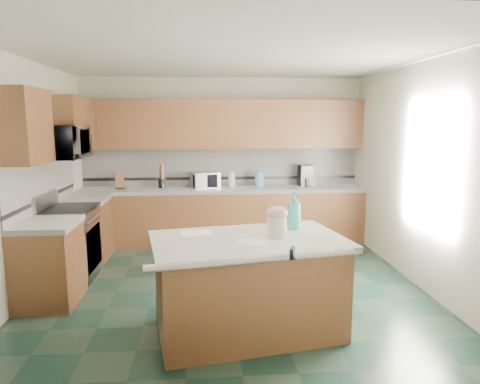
{
  "coord_description": "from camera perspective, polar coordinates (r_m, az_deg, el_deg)",
  "views": [
    {
      "loc": [
        -0.26,
        -4.88,
        1.99
      ],
      "look_at": [
        0.15,
        0.35,
        1.12
      ],
      "focal_mm": 32.0,
      "sensor_mm": 36.0,
      "label": 1
    }
  ],
  "objects": [
    {
      "name": "floor",
      "position": [
        5.28,
        -1.36,
        -12.75
      ],
      "size": [
        4.6,
        4.6,
        0.0
      ],
      "primitive_type": "plane",
      "color": "black",
      "rests_on": "ground"
    },
    {
      "name": "ceiling",
      "position": [
        4.94,
        -1.49,
        17.68
      ],
      "size": [
        4.6,
        4.6,
        0.0
      ],
      "primitive_type": "plane",
      "color": "white",
      "rests_on": "ground"
    },
    {
      "name": "wall_back",
      "position": [
        7.23,
        -2.42,
        4.33
      ],
      "size": [
        4.6,
        0.04,
        2.7
      ],
      "primitive_type": "cube",
      "color": "beige",
      "rests_on": "ground"
    },
    {
      "name": "wall_front",
      "position": [
        2.65,
        1.33,
        -4.56
      ],
      "size": [
        4.6,
        0.04,
        2.7
      ],
      "primitive_type": "cube",
      "color": "beige",
      "rests_on": "ground"
    },
    {
      "name": "wall_left",
      "position": [
        5.33,
        -27.18,
        1.48
      ],
      "size": [
        0.04,
        4.6,
        2.7
      ],
      "primitive_type": "cube",
      "color": "beige",
      "rests_on": "ground"
    },
    {
      "name": "wall_right",
      "position": [
        5.56,
        23.23,
        2.04
      ],
      "size": [
        0.04,
        4.6,
        2.7
      ],
      "primitive_type": "cube",
      "color": "beige",
      "rests_on": "ground"
    },
    {
      "name": "back_base_cab",
      "position": [
        7.06,
        -2.28,
        -3.36
      ],
      "size": [
        4.6,
        0.6,
        0.86
      ],
      "primitive_type": "cube",
      "color": "#311B0E",
      "rests_on": "ground"
    },
    {
      "name": "back_countertop",
      "position": [
        6.97,
        -2.3,
        0.33
      ],
      "size": [
        4.6,
        0.64,
        0.06
      ],
      "primitive_type": "cube",
      "color": "white",
      "rests_on": "back_base_cab"
    },
    {
      "name": "back_upper_cab",
      "position": [
        7.02,
        -2.4,
        9.0
      ],
      "size": [
        4.6,
        0.33,
        0.78
      ],
      "primitive_type": "cube",
      "color": "#311B0E",
      "rests_on": "wall_back"
    },
    {
      "name": "back_backsplash",
      "position": [
        7.21,
        -2.41,
        3.4
      ],
      "size": [
        4.6,
        0.02,
        0.63
      ],
      "primitive_type": "cube",
      "color": "silver",
      "rests_on": "back_countertop"
    },
    {
      "name": "back_accent_band",
      "position": [
        7.23,
        -2.4,
        1.86
      ],
      "size": [
        4.6,
        0.01,
        0.05
      ],
      "primitive_type": "cube",
      "color": "black",
      "rests_on": "back_countertop"
    },
    {
      "name": "left_base_cab_rear",
      "position": [
        6.6,
        -19.72,
        -4.83
      ],
      "size": [
        0.6,
        0.82,
        0.86
      ],
      "primitive_type": "cube",
      "color": "#311B0E",
      "rests_on": "ground"
    },
    {
      "name": "left_counter_rear",
      "position": [
        6.5,
        -19.94,
        -0.89
      ],
      "size": [
        0.64,
        0.82,
        0.06
      ],
      "primitive_type": "cube",
      "color": "white",
      "rests_on": "left_base_cab_rear"
    },
    {
      "name": "left_base_cab_front",
      "position": [
        5.19,
        -24.13,
        -8.92
      ],
      "size": [
        0.6,
        0.72,
        0.86
      ],
      "primitive_type": "cube",
      "color": "#311B0E",
      "rests_on": "ground"
    },
    {
      "name": "left_counter_front",
      "position": [
        5.07,
        -24.47,
        -3.97
      ],
      "size": [
        0.64,
        0.72,
        0.06
      ],
      "primitive_type": "cube",
      "color": "white",
      "rests_on": "left_base_cab_front"
    },
    {
      "name": "left_backsplash",
      "position": [
        5.84,
        -24.76,
        1.12
      ],
      "size": [
        0.02,
        2.3,
        0.63
      ],
      "primitive_type": "cube",
      "color": "silver",
      "rests_on": "wall_left"
    },
    {
      "name": "left_accent_band",
      "position": [
        5.87,
        -24.57,
        -0.76
      ],
      "size": [
        0.01,
        2.3,
        0.05
      ],
      "primitive_type": "cube",
      "color": "black",
      "rests_on": "wall_left"
    },
    {
      "name": "left_upper_cab_rear",
      "position": [
        6.58,
        -21.3,
        8.35
      ],
      "size": [
        0.33,
        1.09,
        0.78
      ],
      "primitive_type": "cube",
      "color": "#311B0E",
      "rests_on": "wall_left"
    },
    {
      "name": "left_upper_cab_front",
      "position": [
        5.0,
        -26.76,
        7.85
      ],
      "size": [
        0.33,
        0.72,
        0.78
      ],
      "primitive_type": "cube",
      "color": "#311B0E",
      "rests_on": "wall_left"
    },
    {
      "name": "range_body",
      "position": [
        5.86,
        -21.73,
        -6.61
      ],
      "size": [
        0.6,
        0.76,
        0.88
      ],
      "primitive_type": "cube",
      "color": "#B7B7BC",
      "rests_on": "ground"
    },
    {
      "name": "range_oven_door",
      "position": [
        5.79,
        -18.94,
        -7.04
      ],
      "size": [
        0.02,
        0.68,
        0.55
      ],
      "primitive_type": "cube",
      "color": "black",
      "rests_on": "range_body"
    },
    {
      "name": "range_cooktop",
      "position": [
        5.76,
        -22.01,
        -2.19
      ],
      "size": [
        0.62,
        0.78,
        0.04
      ],
      "primitive_type": "cube",
      "color": "black",
      "rests_on": "range_body"
    },
    {
      "name": "range_handle",
      "position": [
        5.69,
        -18.85,
        -3.37
      ],
      "size": [
        0.02,
        0.66,
        0.02
      ],
      "primitive_type": "cylinder",
      "rotation": [
        1.57,
        0.0,
        0.0
      ],
      "color": "#B7B7BC",
      "rests_on": "range_body"
    },
    {
      "name": "range_backguard",
      "position": [
        5.82,
        -24.52,
        -1.04
      ],
      "size": [
        0.06,
        0.76,
        0.18
      ],
      "primitive_type": "cube",
      "color": "#B7B7BC",
      "rests_on": "range_body"
    },
    {
      "name": "microwave",
      "position": [
        5.66,
        -22.53,
        6.1
      ],
      "size": [
        0.5,
        0.73,
        0.41
      ],
      "primitive_type": "imported",
      "rotation": [
        0.0,
        0.0,
        1.57
      ],
      "color": "#B7B7BC",
      "rests_on": "wall_left"
    },
    {
      "name": "island_base",
      "position": [
        4.14,
        1.1,
        -12.73
      ],
      "size": [
        1.81,
        1.23,
        0.86
      ],
      "primitive_type": "cube",
      "rotation": [
        0.0,
        0.0,
        0.18
      ],
      "color": "#311B0E",
      "rests_on": "ground"
    },
    {
      "name": "island_top",
      "position": [
        3.99,
        1.12,
        -6.6
      ],
      "size": [
        1.92,
        1.35,
        0.06
      ],
      "primitive_type": "cube",
      "rotation": [
        0.0,
        0.0,
        0.18
      ],
      "color": "white",
      "rests_on": "island_base"
    },
    {
      "name": "island_bullnose",
      "position": [
        3.49,
        1.97,
        -8.97
      ],
      "size": [
        1.75,
        0.38,
        0.06
      ],
      "primitive_type": "cylinder",
      "rotation": [
        0.0,
        1.57,
        0.18
      ],
      "color": "white",
      "rests_on": "island_base"
    },
    {
      "name": "treat_jar",
      "position": [
        4.0,
        4.89,
        -4.65
      ],
      "size": [
        0.22,
        0.22,
        0.2
      ],
      "primitive_type": "cylinder",
      "rotation": [
        0.0,
        0.0,
        -0.16
      ],
      "color": "silver",
      "rests_on": "island_top"
    },
    {
      "name": "treat_jar_lid",
      "position": [
        3.98,
        4.92,
        -2.82
      ],
      "size": [
        0.21,
        0.21,
        0.13
      ],
      "primitive_type": "ellipsoid",
      "color": "#CC9094",
      "rests_on": "treat_jar"
    },
    {
      "name": "treat_jar_knob",
      "position": [
        3.97,
        4.93,
        -2.18
      ],
      "size": [
        0.07,
        0.02,
        0.02
      ],
      "primitive_type": "cylinder",
      "rotation": [
        0.0,
        1.57,
        0.0
      ],
      "color": "tan",
      "rests_on": "treat_jar_lid"
    },
    {
      "name": "treat_jar_knob_end_l",
      "position": [
        3.96,
        4.44,
        -2.19
      ],
      "size": [
        0.04,
        0.04,
        0.04
      ],
      "primitive_type": "sphere",
      "color": "tan",
      "rests_on": "treat_jar_lid"
    },
    {
      "name": "treat_jar_knob_end_r",
      "position": [
        3.97,
        5.41,
        -2.17
      ],
      "size": [
        0.04,
        0.04,
        0.04
      ],
      "primitive_type": "sphere",
      "color": "tan",
      "rests_on": "treat_jar_lid"
    },
    {
      "name": "soap_bottle_island",
      "position": [
        4.32,
        7.23,
        -2.47
      ],
      "size": [
        0.17,
        0.17,
        0.37
      ],
      "primitive_type": "imported",
      "rotation": [
        0.0,
        0.0,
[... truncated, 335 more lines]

